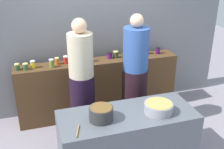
# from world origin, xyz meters

# --- Properties ---
(storefront_wall) EXTENTS (4.80, 0.12, 3.00)m
(storefront_wall) POSITION_xyz_m (0.00, 1.45, 1.50)
(storefront_wall) COLOR slate
(storefront_wall) RESTS_ON ground
(display_shelf) EXTENTS (2.70, 0.36, 0.98)m
(display_shelf) POSITION_xyz_m (0.00, 1.10, 0.49)
(display_shelf) COLOR #4F341C
(display_shelf) RESTS_ON ground
(prep_table) EXTENTS (1.70, 0.70, 0.80)m
(prep_table) POSITION_xyz_m (0.00, -0.30, 0.40)
(prep_table) COLOR #50565E
(prep_table) RESTS_ON ground
(preserve_jar_0) EXTENTS (0.08, 0.08, 0.10)m
(preserve_jar_0) POSITION_xyz_m (-1.26, 1.08, 1.03)
(preserve_jar_0) COLOR #275029
(preserve_jar_0) RESTS_ON display_shelf
(preserve_jar_1) EXTENTS (0.08, 0.08, 0.10)m
(preserve_jar_1) POSITION_xyz_m (-1.15, 1.05, 1.03)
(preserve_jar_1) COLOR #30562D
(preserve_jar_1) RESTS_ON display_shelf
(preserve_jar_2) EXTENTS (0.07, 0.07, 0.12)m
(preserve_jar_2) POSITION_xyz_m (-1.03, 1.09, 1.04)
(preserve_jar_2) COLOR gold
(preserve_jar_2) RESTS_ON display_shelf
(preserve_jar_3) EXTENTS (0.07, 0.07, 0.13)m
(preserve_jar_3) POSITION_xyz_m (-0.76, 1.03, 1.05)
(preserve_jar_3) COLOR olive
(preserve_jar_3) RESTS_ON display_shelf
(preserve_jar_4) EXTENTS (0.07, 0.07, 0.11)m
(preserve_jar_4) POSITION_xyz_m (-0.66, 1.13, 1.04)
(preserve_jar_4) COLOR #D85E1C
(preserve_jar_4) RESTS_ON display_shelf
(preserve_jar_5) EXTENTS (0.08, 0.08, 0.13)m
(preserve_jar_5) POSITION_xyz_m (-0.53, 1.13, 1.05)
(preserve_jar_5) COLOR red
(preserve_jar_5) RESTS_ON display_shelf
(preserve_jar_6) EXTENTS (0.07, 0.07, 0.13)m
(preserve_jar_6) POSITION_xyz_m (-0.26, 1.15, 1.05)
(preserve_jar_6) COLOR gold
(preserve_jar_6) RESTS_ON display_shelf
(preserve_jar_7) EXTENTS (0.07, 0.07, 0.14)m
(preserve_jar_7) POSITION_xyz_m (-0.15, 1.08, 1.05)
(preserve_jar_7) COLOR brown
(preserve_jar_7) RESTS_ON display_shelf
(preserve_jar_8) EXTENTS (0.09, 0.09, 0.11)m
(preserve_jar_8) POSITION_xyz_m (0.20, 1.15, 1.04)
(preserve_jar_8) COLOR #56155A
(preserve_jar_8) RESTS_ON display_shelf
(preserve_jar_9) EXTENTS (0.09, 0.09, 0.11)m
(preserve_jar_9) POSITION_xyz_m (0.31, 1.14, 1.04)
(preserve_jar_9) COLOR #364326
(preserve_jar_9) RESTS_ON display_shelf
(preserve_jar_10) EXTENTS (0.09, 0.09, 0.13)m
(preserve_jar_10) POSITION_xyz_m (0.45, 1.07, 1.05)
(preserve_jar_10) COLOR #2B462F
(preserve_jar_10) RESTS_ON display_shelf
(preserve_jar_11) EXTENTS (0.07, 0.07, 0.11)m
(preserve_jar_11) POSITION_xyz_m (0.56, 1.12, 1.04)
(preserve_jar_11) COLOR orange
(preserve_jar_11) RESTS_ON display_shelf
(preserve_jar_12) EXTENTS (0.08, 0.08, 0.11)m
(preserve_jar_12) POSITION_xyz_m (0.73, 1.17, 1.04)
(preserve_jar_12) COLOR #994C23
(preserve_jar_12) RESTS_ON display_shelf
(preserve_jar_13) EXTENTS (0.08, 0.08, 0.11)m
(preserve_jar_13) POSITION_xyz_m (0.88, 1.16, 1.04)
(preserve_jar_13) COLOR #58255E
(preserve_jar_13) RESTS_ON display_shelf
(preserve_jar_14) EXTENTS (0.08, 0.08, 0.12)m
(preserve_jar_14) POSITION_xyz_m (1.07, 1.12, 1.04)
(preserve_jar_14) COLOR #421252
(preserve_jar_14) RESTS_ON display_shelf
(cooking_pot_left) EXTENTS (0.29, 0.29, 0.17)m
(cooking_pot_left) POSITION_xyz_m (-0.35, -0.33, 0.88)
(cooking_pot_left) COLOR #2D2D2D
(cooking_pot_left) RESTS_ON prep_table
(cooking_pot_center) EXTENTS (0.35, 0.35, 0.13)m
(cooking_pot_center) POSITION_xyz_m (0.37, -0.38, 0.86)
(cooking_pot_center) COLOR gray
(cooking_pot_center) RESTS_ON prep_table
(wooden_spoon) EXTENTS (0.09, 0.22, 0.02)m
(wooden_spoon) POSITION_xyz_m (-0.66, -0.49, 0.81)
(wooden_spoon) COLOR #9E703D
(wooden_spoon) RESTS_ON prep_table
(cook_with_tongs) EXTENTS (0.37, 0.37, 1.83)m
(cook_with_tongs) POSITION_xyz_m (-0.40, 0.54, 0.83)
(cook_with_tongs) COLOR black
(cook_with_tongs) RESTS_ON ground
(cook_in_cap) EXTENTS (0.38, 0.38, 1.85)m
(cook_in_cap) POSITION_xyz_m (0.40, 0.48, 0.84)
(cook_in_cap) COLOR black
(cook_in_cap) RESTS_ON ground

